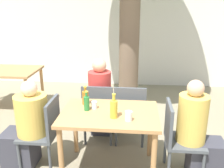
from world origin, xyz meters
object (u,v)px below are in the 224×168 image
(person_seated_2, at_px, (101,101))
(green_bottle_1, at_px, (87,103))
(person_seated_1, at_px, (198,135))
(amber_bottle_0, at_px, (85,97))
(dining_table_front, at_px, (110,121))
(patio_chair_2, at_px, (99,110))
(drinking_glass_1, at_px, (94,105))
(patio_chair_3, at_px, (130,111))
(drinking_glass_0, at_px, (129,116))
(patio_chair_0, at_px, (45,129))
(person_seated_0, at_px, (27,129))
(oil_cruet_2, at_px, (114,108))
(patio_chair_1, at_px, (177,135))
(dining_table_back, at_px, (7,75))

(person_seated_2, height_order, green_bottle_1, person_seated_2)
(person_seated_1, height_order, amber_bottle_0, person_seated_1)
(dining_table_front, relative_size, patio_chair_2, 1.25)
(green_bottle_1, relative_size, drinking_glass_1, 2.73)
(patio_chair_3, height_order, drinking_glass_0, patio_chair_3)
(dining_table_front, distance_m, patio_chair_0, 0.81)
(person_seated_1, bearing_deg, green_bottle_1, 88.44)
(drinking_glass_1, bearing_deg, person_seated_0, -173.48)
(person_seated_2, height_order, drinking_glass_1, person_seated_2)
(dining_table_front, distance_m, green_bottle_1, 0.34)
(person_seated_1, bearing_deg, person_seated_0, 90.00)
(patio_chair_2, bearing_deg, oil_cruet_2, 110.46)
(green_bottle_1, bearing_deg, person_seated_0, -177.30)
(patio_chair_3, xyz_separation_m, person_seated_1, (0.81, -0.64, 0.02))
(patio_chair_1, xyz_separation_m, patio_chair_3, (-0.57, 0.64, 0.00))
(dining_table_front, height_order, amber_bottle_0, amber_bottle_0)
(patio_chair_0, bearing_deg, patio_chair_1, 90.00)
(patio_chair_0, distance_m, person_seated_1, 1.83)
(patio_chair_3, height_order, person_seated_2, person_seated_2)
(oil_cruet_2, bearing_deg, amber_bottle_0, 137.54)
(person_seated_0, bearing_deg, dining_table_front, 90.00)
(person_seated_2, distance_m, drinking_glass_1, 0.82)
(person_seated_2, xyz_separation_m, oil_cruet_2, (0.29, -1.00, 0.33))
(person_seated_1, relative_size, drinking_glass_1, 13.60)
(dining_table_front, relative_size, oil_cruet_2, 4.02)
(green_bottle_1, bearing_deg, oil_cruet_2, -26.83)
(dining_table_front, bearing_deg, person_seated_1, -0.00)
(patio_chair_3, height_order, green_bottle_1, green_bottle_1)
(dining_table_back, bearing_deg, patio_chair_1, -30.40)
(person_seated_0, bearing_deg, patio_chair_2, 128.20)
(person_seated_0, relative_size, green_bottle_1, 4.72)
(person_seated_2, bearing_deg, person_seated_1, 145.48)
(amber_bottle_0, height_order, oil_cruet_2, oil_cruet_2)
(dining_table_front, relative_size, person_seated_1, 0.95)
(dining_table_front, distance_m, amber_bottle_0, 0.44)
(oil_cruet_2, bearing_deg, drinking_glass_0, -20.30)
(drinking_glass_1, bearing_deg, patio_chair_2, 93.24)
(green_bottle_1, xyz_separation_m, drinking_glass_0, (0.50, -0.23, -0.04))
(person_seated_2, relative_size, drinking_glass_0, 11.42)
(patio_chair_1, relative_size, drinking_glass_1, 10.29)
(person_seated_1, bearing_deg, amber_bottle_0, 80.82)
(dining_table_front, bearing_deg, drinking_glass_1, 153.99)
(green_bottle_1, bearing_deg, patio_chair_0, -176.09)
(person_seated_1, xyz_separation_m, amber_bottle_0, (-1.36, 0.22, 0.34))
(dining_table_front, distance_m, person_seated_2, 0.90)
(patio_chair_3, relative_size, green_bottle_1, 3.77)
(patio_chair_0, bearing_deg, oil_cruet_2, 81.12)
(green_bottle_1, height_order, drinking_glass_0, green_bottle_1)
(person_seated_2, bearing_deg, dining_table_back, -24.17)
(patio_chair_3, distance_m, green_bottle_1, 0.86)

